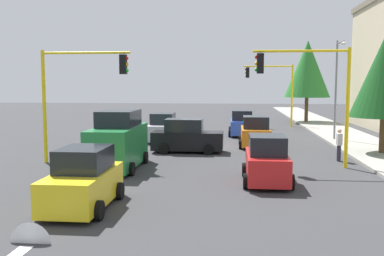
# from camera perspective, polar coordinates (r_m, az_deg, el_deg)

# --- Properties ---
(ground_plane) EXTENTS (120.00, 120.00, 0.00)m
(ground_plane) POSITION_cam_1_polar(r_m,az_deg,el_deg) (27.61, 1.08, -2.56)
(ground_plane) COLOR #353538
(sidewalk_kerb) EXTENTS (80.00, 4.00, 0.15)m
(sidewalk_kerb) POSITION_cam_1_polar(r_m,az_deg,el_deg) (33.53, 19.98, -1.28)
(sidewalk_kerb) COLOR gray
(sidewalk_kerb) RESTS_ON ground
(lane_arrow_near) EXTENTS (2.40, 1.10, 1.10)m
(lane_arrow_near) POSITION_cam_1_polar(r_m,az_deg,el_deg) (17.01, -12.28, -8.03)
(lane_arrow_near) COLOR silver
(lane_arrow_near) RESTS_ON ground
(lane_arrow_mid) EXTENTS (2.40, 1.10, 1.10)m
(lane_arrow_mid) POSITION_cam_1_polar(r_m,az_deg,el_deg) (11.70, -21.58, -14.80)
(lane_arrow_mid) COLOR silver
(lane_arrow_mid) RESTS_ON ground
(traffic_signal_near_right) EXTENTS (0.36, 4.59, 5.72)m
(traffic_signal_near_right) POSITION_cam_1_polar(r_m,az_deg,el_deg) (22.62, -14.77, 5.67)
(traffic_signal_near_right) COLOR yellow
(traffic_signal_near_right) RESTS_ON ground
(traffic_signal_far_left) EXTENTS (0.36, 4.59, 5.78)m
(traffic_signal_far_left) POSITION_cam_1_polar(r_m,az_deg,el_deg) (41.38, 10.58, 5.84)
(traffic_signal_far_left) COLOR yellow
(traffic_signal_far_left) RESTS_ON ground
(traffic_signal_near_left) EXTENTS (0.36, 4.59, 5.74)m
(traffic_signal_near_left) POSITION_cam_1_polar(r_m,az_deg,el_deg) (21.52, 15.21, 5.69)
(traffic_signal_near_left) COLOR yellow
(traffic_signal_near_left) RESTS_ON ground
(street_lamp_curbside) EXTENTS (2.15, 0.28, 7.00)m
(street_lamp_curbside) POSITION_cam_1_polar(r_m,az_deg,el_deg) (31.64, 18.58, 6.12)
(street_lamp_curbside) COLOR slate
(street_lamp_curbside) RESTS_ON ground
(tree_roadside_far) EXTENTS (4.57, 4.57, 8.37)m
(tree_roadside_far) POSITION_cam_1_polar(r_m,az_deg,el_deg) (45.84, 14.94, 7.50)
(tree_roadside_far) COLOR brown
(tree_roadside_far) RESTS_ON ground
(delivery_van_green) EXTENTS (4.80, 2.22, 2.77)m
(delivery_van_green) POSITION_cam_1_polar(r_m,az_deg,el_deg) (20.92, -9.69, -1.82)
(delivery_van_green) COLOR #1E7238
(delivery_van_green) RESTS_ON ground
(car_black) EXTENTS (1.96, 4.17, 1.98)m
(car_black) POSITION_cam_1_polar(r_m,az_deg,el_deg) (25.57, -0.69, -1.21)
(car_black) COLOR black
(car_black) RESTS_ON ground
(car_red) EXTENTS (3.65, 1.94, 1.98)m
(car_red) POSITION_cam_1_polar(r_m,az_deg,el_deg) (17.99, 9.79, -4.33)
(car_red) COLOR red
(car_red) RESTS_ON ground
(car_silver) EXTENTS (3.64, 2.08, 1.98)m
(car_silver) POSITION_cam_1_polar(r_m,az_deg,el_deg) (30.44, -3.87, -0.08)
(car_silver) COLOR #B2B5BA
(car_silver) RESTS_ON ground
(car_blue) EXTENTS (3.65, 2.03, 1.98)m
(car_blue) POSITION_cam_1_polar(r_m,az_deg,el_deg) (33.95, 6.56, 0.51)
(car_blue) COLOR blue
(car_blue) RESTS_ON ground
(car_yellow) EXTENTS (3.81, 2.00, 1.98)m
(car_yellow) POSITION_cam_1_polar(r_m,az_deg,el_deg) (14.65, -14.10, -6.76)
(car_yellow) COLOR yellow
(car_yellow) RESTS_ON ground
(car_orange) EXTENTS (3.61, 2.10, 1.98)m
(car_orange) POSITION_cam_1_polar(r_m,az_deg,el_deg) (28.06, 8.33, -0.64)
(car_orange) COLOR orange
(car_orange) RESTS_ON ground
(pedestrian_crossing) EXTENTS (0.40, 0.24, 1.70)m
(pedestrian_crossing) POSITION_cam_1_polar(r_m,az_deg,el_deg) (23.87, 18.78, -2.00)
(pedestrian_crossing) COLOR #262638
(pedestrian_crossing) RESTS_ON ground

